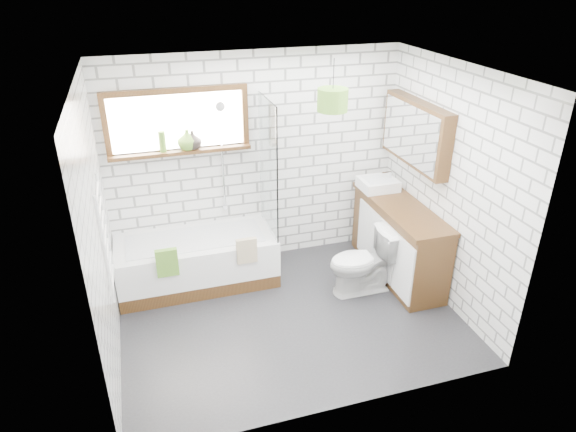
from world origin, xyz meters
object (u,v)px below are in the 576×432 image
object	(u,v)px
bathtub	(197,261)
vanity	(398,240)
basin	(378,184)
toilet	(363,262)
pendant	(333,100)

from	to	relation	value
bathtub	vanity	xyz separation A→B (m)	(2.27, -0.48, 0.16)
basin	toilet	distance (m)	1.05
vanity	pendant	world-z (taller)	pendant
bathtub	basin	xyz separation A→B (m)	(2.21, 0.02, 0.66)
vanity	pendant	size ratio (longest dim) A/B	5.07
vanity	basin	bearing A→B (deg)	96.84
basin	pendant	size ratio (longest dim) A/B	1.40
vanity	pendant	distance (m)	1.86
bathtub	pendant	world-z (taller)	pendant
bathtub	pendant	distance (m)	2.34
bathtub	pendant	xyz separation A→B (m)	(1.42, -0.37, 1.82)
toilet	pendant	xyz separation A→B (m)	(-0.29, 0.34, 1.72)
toilet	pendant	world-z (taller)	pendant
vanity	basin	xyz separation A→B (m)	(-0.06, 0.50, 0.50)
vanity	basin	size ratio (longest dim) A/B	3.62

